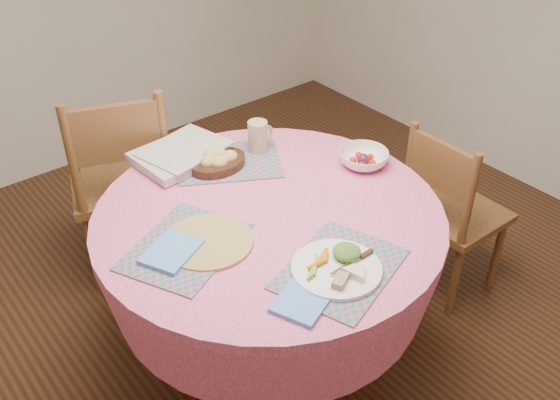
{
  "coord_description": "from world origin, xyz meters",
  "views": [
    {
      "loc": [
        -1.08,
        -1.4,
        2.03
      ],
      "look_at": [
        0.05,
        0.0,
        0.78
      ],
      "focal_mm": 40.0,
      "sensor_mm": 36.0,
      "label": 1
    }
  ],
  "objects_px": {
    "dining_table": "(269,255)",
    "fruit_bowl": "(363,159)",
    "chair_right": "(450,210)",
    "dinner_plate": "(340,267)",
    "latte_mug": "(258,136)",
    "bread_bowl": "(218,160)",
    "chair_back": "(123,181)",
    "wicker_trivet": "(208,241)"
  },
  "relations": [
    {
      "from": "dinner_plate",
      "to": "wicker_trivet",
      "type": "bearing_deg",
      "value": 122.26
    },
    {
      "from": "fruit_bowl",
      "to": "latte_mug",
      "type": "bearing_deg",
      "value": 126.35
    },
    {
      "from": "dinner_plate",
      "to": "latte_mug",
      "type": "height_order",
      "value": "latte_mug"
    },
    {
      "from": "dining_table",
      "to": "fruit_bowl",
      "type": "relative_size",
      "value": 4.96
    },
    {
      "from": "dining_table",
      "to": "chair_right",
      "type": "bearing_deg",
      "value": -9.1
    },
    {
      "from": "wicker_trivet",
      "to": "dinner_plate",
      "type": "xyz_separation_m",
      "value": [
        0.24,
        -0.37,
        0.02
      ]
    },
    {
      "from": "dining_table",
      "to": "wicker_trivet",
      "type": "relative_size",
      "value": 4.13
    },
    {
      "from": "bread_bowl",
      "to": "fruit_bowl",
      "type": "xyz_separation_m",
      "value": [
        0.45,
        -0.34,
        -0.01
      ]
    },
    {
      "from": "dinner_plate",
      "to": "chair_right",
      "type": "bearing_deg",
      "value": 14.82
    },
    {
      "from": "fruit_bowl",
      "to": "dining_table",
      "type": "bearing_deg",
      "value": -178.05
    },
    {
      "from": "chair_back",
      "to": "fruit_bowl",
      "type": "bearing_deg",
      "value": 147.64
    },
    {
      "from": "chair_back",
      "to": "bread_bowl",
      "type": "height_order",
      "value": "chair_back"
    },
    {
      "from": "dining_table",
      "to": "dinner_plate",
      "type": "relative_size",
      "value": 4.41
    },
    {
      "from": "dining_table",
      "to": "fruit_bowl",
      "type": "height_order",
      "value": "fruit_bowl"
    },
    {
      "from": "chair_right",
      "to": "dinner_plate",
      "type": "relative_size",
      "value": 2.99
    },
    {
      "from": "dinner_plate",
      "to": "bread_bowl",
      "type": "bearing_deg",
      "value": 86.04
    },
    {
      "from": "bread_bowl",
      "to": "latte_mug",
      "type": "height_order",
      "value": "latte_mug"
    },
    {
      "from": "dinner_plate",
      "to": "bread_bowl",
      "type": "height_order",
      "value": "bread_bowl"
    },
    {
      "from": "wicker_trivet",
      "to": "dinner_plate",
      "type": "relative_size",
      "value": 1.07
    },
    {
      "from": "chair_back",
      "to": "wicker_trivet",
      "type": "bearing_deg",
      "value": 103.78
    },
    {
      "from": "chair_back",
      "to": "latte_mug",
      "type": "bearing_deg",
      "value": 148.23
    },
    {
      "from": "wicker_trivet",
      "to": "fruit_bowl",
      "type": "height_order",
      "value": "fruit_bowl"
    },
    {
      "from": "chair_right",
      "to": "dinner_plate",
      "type": "height_order",
      "value": "chair_right"
    },
    {
      "from": "fruit_bowl",
      "to": "chair_right",
      "type": "bearing_deg",
      "value": -21.16
    },
    {
      "from": "chair_right",
      "to": "latte_mug",
      "type": "xyz_separation_m",
      "value": [
        -0.66,
        0.5,
        0.38
      ]
    },
    {
      "from": "wicker_trivet",
      "to": "fruit_bowl",
      "type": "bearing_deg",
      "value": 2.06
    },
    {
      "from": "chair_right",
      "to": "wicker_trivet",
      "type": "relative_size",
      "value": 2.8
    },
    {
      "from": "dinner_plate",
      "to": "latte_mug",
      "type": "bearing_deg",
      "value": 71.25
    },
    {
      "from": "chair_right",
      "to": "dinner_plate",
      "type": "distance_m",
      "value": 1.0
    },
    {
      "from": "fruit_bowl",
      "to": "bread_bowl",
      "type": "bearing_deg",
      "value": 143.29
    },
    {
      "from": "latte_mug",
      "to": "wicker_trivet",
      "type": "bearing_deg",
      "value": -142.93
    },
    {
      "from": "dining_table",
      "to": "bread_bowl",
      "type": "relative_size",
      "value": 5.39
    },
    {
      "from": "latte_mug",
      "to": "bread_bowl",
      "type": "bearing_deg",
      "value": -178.7
    },
    {
      "from": "latte_mug",
      "to": "fruit_bowl",
      "type": "xyz_separation_m",
      "value": [
        0.25,
        -0.34,
        -0.04
      ]
    },
    {
      "from": "chair_right",
      "to": "wicker_trivet",
      "type": "distance_m",
      "value": 1.2
    },
    {
      "from": "dinner_plate",
      "to": "fruit_bowl",
      "type": "xyz_separation_m",
      "value": [
        0.5,
        0.4,
        0.01
      ]
    },
    {
      "from": "chair_back",
      "to": "latte_mug",
      "type": "xyz_separation_m",
      "value": [
        0.39,
        -0.5,
        0.31
      ]
    },
    {
      "from": "chair_right",
      "to": "wicker_trivet",
      "type": "bearing_deg",
      "value": 84.17
    },
    {
      "from": "dining_table",
      "to": "latte_mug",
      "type": "xyz_separation_m",
      "value": [
        0.23,
        0.36,
        0.26
      ]
    },
    {
      "from": "chair_right",
      "to": "chair_back",
      "type": "relative_size",
      "value": 0.86
    },
    {
      "from": "chair_back",
      "to": "bread_bowl",
      "type": "relative_size",
      "value": 4.26
    },
    {
      "from": "wicker_trivet",
      "to": "fruit_bowl",
      "type": "xyz_separation_m",
      "value": [
        0.74,
        0.03,
        0.02
      ]
    }
  ]
}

